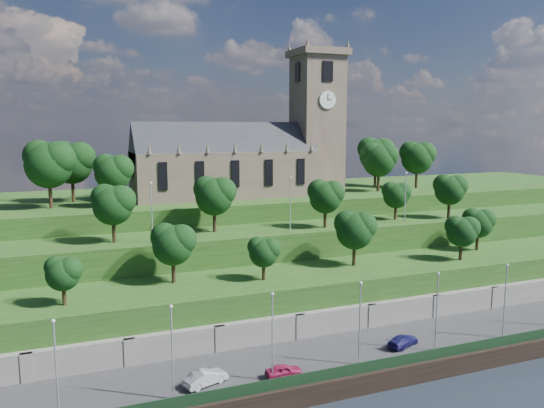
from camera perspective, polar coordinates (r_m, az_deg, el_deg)
name	(u,v)px	position (r m, az deg, el deg)	size (l,w,h in m)	color
ground	(387,389)	(60.33, 12.26, -18.88)	(320.00, 320.00, 0.00)	#1C232D
promenade	(358,357)	(64.45, 9.23, -15.95)	(160.00, 12.00, 2.00)	#2D2D30
quay_wall	(388,380)	(59.80, 12.32, -17.96)	(160.00, 0.50, 2.20)	black
fence	(385,363)	(59.64, 12.01, -16.43)	(160.00, 0.10, 1.20)	#17341B
retaining_wall	(334,327)	(68.65, 6.67, -12.96)	(160.00, 2.10, 5.00)	slate
embankment_lower	(313,300)	(73.17, 4.44, -10.30)	(160.00, 12.00, 8.00)	#214517
embankment_upper	(282,266)	(82.19, 1.11, -6.70)	(160.00, 10.00, 12.00)	#214517
hilltop	(240,231)	(101.06, -3.44, -2.96)	(160.00, 32.00, 15.00)	#214517
church	(250,153)	(95.62, -2.33, 5.48)	(38.60, 12.35, 27.60)	brown
trees_lower	(327,236)	(72.25, 5.97, -3.40)	(65.25, 8.72, 7.78)	black
trees_upper	(290,195)	(79.69, 1.97, 1.01)	(59.95, 8.24, 8.23)	black
trees_hilltop	(250,159)	(94.35, -2.41, 4.88)	(75.30, 16.12, 10.36)	black
lamp_posts_promenade	(360,318)	(58.34, 9.43, -11.98)	(60.36, 0.36, 9.25)	#B2B2B7
lamp_posts_upper	(290,200)	(77.32, 1.98, 0.43)	(40.36, 0.36, 8.18)	#B2B2B7
car_left	(284,371)	(56.87, 1.27, -17.47)	(1.54, 3.82, 1.30)	#A11A47
car_middle	(205,378)	(55.66, -7.17, -18.03)	(1.58, 4.54, 1.50)	#9A9C9F
car_right	(403,341)	(65.57, 13.90, -14.08)	(1.84, 4.52, 1.31)	navy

